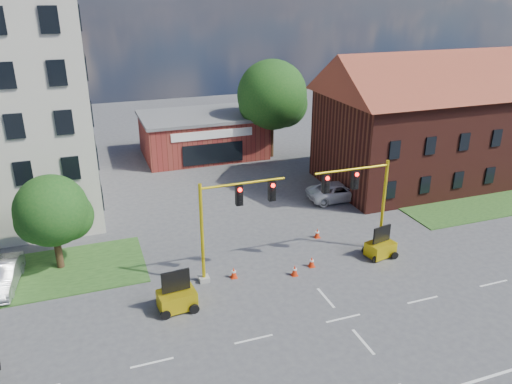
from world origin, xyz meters
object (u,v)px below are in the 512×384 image
pickup_white (339,191)px  signal_mast_east (362,198)px  trailer_east (380,247)px  trailer_west (177,298)px  signal_mast_west (229,217)px

pickup_white → signal_mast_east: bearing=161.8°
signal_mast_east → trailer_east: signal_mast_east is taller
signal_mast_east → trailer_east: 3.59m
signal_mast_east → trailer_west: 13.00m
trailer_west → pickup_white: (15.54, 10.59, 0.03)m
trailer_east → pickup_white: 9.53m
trailer_west → pickup_white: trailer_west is taller
signal_mast_east → pickup_white: bearing=69.4°
trailer_east → pickup_white: size_ratio=0.39×
trailer_east → signal_mast_east: bearing=127.8°
trailer_west → pickup_white: 18.81m
trailer_west → trailer_east: bearing=0.1°
signal_mast_west → pickup_white: 14.86m
trailer_east → pickup_white: trailer_east is taller
signal_mast_west → trailer_east: size_ratio=3.04×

